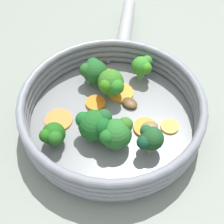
% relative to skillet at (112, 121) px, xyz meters
% --- Properties ---
extents(ground_plane, '(4.00, 4.00, 0.00)m').
position_rel_skillet_xyz_m(ground_plane, '(0.00, 0.00, -0.01)').
color(ground_plane, gray).
extents(skillet, '(0.27, 0.27, 0.02)m').
position_rel_skillet_xyz_m(skillet, '(0.00, 0.00, 0.00)').
color(skillet, gray).
rests_on(skillet, ground_plane).
extents(skillet_rim_wall, '(0.28, 0.28, 0.05)m').
position_rel_skillet_xyz_m(skillet_rim_wall, '(0.00, 0.00, 0.03)').
color(skillet_rim_wall, gray).
rests_on(skillet_rim_wall, skillet).
extents(skillet_handle, '(0.15, 0.13, 0.03)m').
position_rel_skillet_xyz_m(skillet_handle, '(0.17, 0.14, 0.02)').
color(skillet_handle, '#999B9E').
rests_on(skillet_handle, skillet).
extents(skillet_rivet_left, '(0.01, 0.01, 0.01)m').
position_rel_skillet_xyz_m(skillet_rivet_left, '(0.11, 0.06, 0.01)').
color(skillet_rivet_left, slate).
rests_on(skillet_rivet_left, skillet).
extents(skillet_rivet_right, '(0.01, 0.01, 0.01)m').
position_rel_skillet_xyz_m(skillet_rivet_right, '(0.08, 0.10, 0.01)').
color(skillet_rivet_right, gray).
rests_on(skillet_rivet_right, skillet).
extents(carrot_slice_0, '(0.04, 0.04, 0.00)m').
position_rel_skillet_xyz_m(carrot_slice_0, '(0.06, 0.08, 0.01)').
color(carrot_slice_0, '#F19B35').
rests_on(carrot_slice_0, skillet).
extents(carrot_slice_1, '(0.05, 0.05, 0.00)m').
position_rel_skillet_xyz_m(carrot_slice_1, '(0.02, -0.05, 0.01)').
color(carrot_slice_1, orange).
rests_on(carrot_slice_1, skillet).
extents(carrot_slice_2, '(0.05, 0.05, 0.01)m').
position_rel_skillet_xyz_m(carrot_slice_2, '(0.05, 0.03, 0.01)').
color(carrot_slice_2, orange).
rests_on(carrot_slice_2, skillet).
extents(carrot_slice_3, '(0.04, 0.04, 0.00)m').
position_rel_skillet_xyz_m(carrot_slice_3, '(0.04, 0.04, 0.01)').
color(carrot_slice_3, orange).
rests_on(carrot_slice_3, skillet).
extents(carrot_slice_4, '(0.04, 0.04, 0.00)m').
position_rel_skillet_xyz_m(carrot_slice_4, '(0.05, -0.07, 0.01)').
color(carrot_slice_4, '#F39A38').
rests_on(carrot_slice_4, skillet).
extents(carrot_slice_5, '(0.04, 0.04, 0.01)m').
position_rel_skillet_xyz_m(carrot_slice_5, '(0.00, 0.04, 0.01)').
color(carrot_slice_5, orange).
rests_on(carrot_slice_5, skillet).
extents(carrot_slice_6, '(0.06, 0.06, 0.00)m').
position_rel_skillet_xyz_m(carrot_slice_6, '(-0.06, 0.05, 0.01)').
color(carrot_slice_6, orange).
rests_on(carrot_slice_6, skillet).
extents(broccoli_floret_0, '(0.05, 0.06, 0.05)m').
position_rel_skillet_xyz_m(broccoli_floret_0, '(-0.04, -0.01, 0.04)').
color(broccoli_floret_0, '#83AC6C').
rests_on(broccoli_floret_0, skillet).
extents(broccoli_floret_1, '(0.04, 0.04, 0.04)m').
position_rel_skillet_xyz_m(broccoli_floret_1, '(0.10, 0.03, 0.04)').
color(broccoli_floret_1, '#7BA76D').
rests_on(broccoli_floret_1, skillet).
extents(broccoli_floret_2, '(0.05, 0.05, 0.05)m').
position_rel_skillet_xyz_m(broccoli_floret_2, '(0.03, 0.03, 0.04)').
color(broccoli_floret_2, '#86AF63').
rests_on(broccoli_floret_2, skillet).
extents(broccoli_floret_3, '(0.04, 0.04, 0.04)m').
position_rel_skillet_xyz_m(broccoli_floret_3, '(-0.10, 0.02, 0.03)').
color(broccoli_floret_3, '#6F8D4D').
rests_on(broccoli_floret_3, skillet).
extents(broccoli_floret_4, '(0.04, 0.05, 0.05)m').
position_rel_skillet_xyz_m(broccoli_floret_4, '(0.03, 0.08, 0.03)').
color(broccoli_floret_4, '#86A569').
rests_on(broccoli_floret_4, skillet).
extents(broccoli_floret_5, '(0.05, 0.04, 0.05)m').
position_rel_skillet_xyz_m(broccoli_floret_5, '(-0.03, -0.04, 0.04)').
color(broccoli_floret_5, '#8DA864').
rests_on(broccoli_floret_5, skillet).
extents(broccoli_floret_6, '(0.04, 0.04, 0.05)m').
position_rel_skillet_xyz_m(broccoli_floret_6, '(-0.00, -0.08, 0.04)').
color(broccoli_floret_6, '#8BAB68').
rests_on(broccoli_floret_6, skillet).
extents(mushroom_piece_0, '(0.02, 0.03, 0.01)m').
position_rel_skillet_xyz_m(mushroom_piece_0, '(0.04, 0.00, 0.01)').
color(mushroom_piece_0, brown).
rests_on(mushroom_piece_0, skillet).
extents(mushroom_piece_1, '(0.03, 0.03, 0.01)m').
position_rel_skillet_xyz_m(mushroom_piece_1, '(0.03, -0.06, 0.01)').
color(mushroom_piece_1, olive).
rests_on(mushroom_piece_1, skillet).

